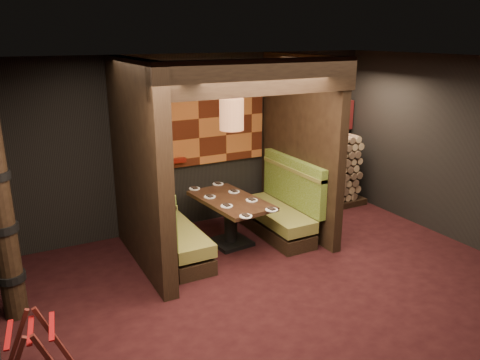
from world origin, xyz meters
name	(u,v)px	position (x,y,z in m)	size (l,w,h in m)	color
floor	(288,295)	(0.00, 0.00, -0.01)	(6.50, 5.50, 0.02)	black
ceiling	(297,60)	(0.00, 0.00, 2.86)	(6.50, 5.50, 0.02)	black
wall_back	(199,141)	(0.00, 2.76, 1.43)	(6.50, 0.02, 2.85)	black
wall_right	(475,155)	(3.26, 0.00, 1.43)	(0.02, 5.50, 2.85)	black
partition_left	(139,168)	(-1.35, 1.65, 1.43)	(0.20, 2.20, 2.85)	black
partition_right	(300,146)	(1.30, 1.70, 1.43)	(0.15, 2.10, 2.85)	black
header_beam	(261,77)	(-0.02, 0.70, 2.63)	(2.85, 0.18, 0.44)	black
tapa_back_panel	(198,118)	(-0.02, 2.71, 1.82)	(2.40, 0.06, 1.55)	#A25625
tapa_side_panel	(142,133)	(-1.23, 1.82, 1.85)	(0.04, 1.85, 1.45)	#A25625
lacquer_shelf	(168,161)	(-0.60, 2.65, 1.18)	(0.60, 0.12, 0.07)	#5D0F08
booth_bench_left	(170,233)	(-0.96, 1.65, 0.40)	(0.68, 1.60, 1.14)	black
booth_bench_right	(280,210)	(0.93, 1.65, 0.40)	(0.68, 1.60, 1.14)	black
dining_table	(231,213)	(0.03, 1.66, 0.51)	(0.91, 1.48, 0.75)	black
place_settings	(231,198)	(0.03, 1.66, 0.76)	(0.77, 1.67, 0.03)	white
pendant_lamp	(232,114)	(0.03, 1.61, 2.04)	(0.35, 0.35, 1.04)	brown
luggage_rack	(34,353)	(-2.95, -0.27, 0.37)	(0.74, 0.56, 0.75)	#4E1915
totem_column	(2,221)	(-3.05, 1.10, 1.19)	(0.31, 0.31, 2.40)	black
firewood_stack	(322,172)	(2.29, 2.35, 0.68)	(1.73, 0.70, 1.36)	black
mosaic_header	(313,118)	(2.29, 2.68, 1.64)	(1.83, 0.10, 0.56)	maroon
bay_front_post	(295,142)	(1.39, 1.96, 1.43)	(0.08, 0.08, 2.85)	black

